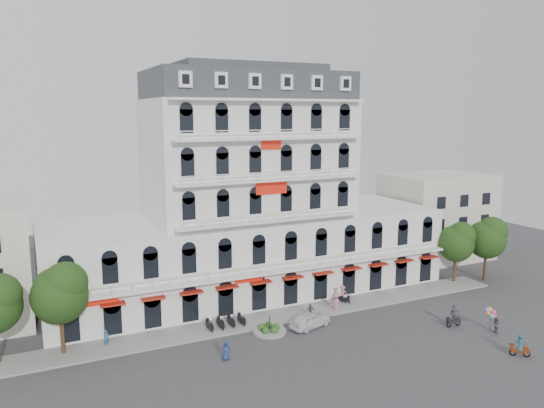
{
  "coord_description": "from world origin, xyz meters",
  "views": [
    {
      "loc": [
        -23.17,
        -36.93,
        20.56
      ],
      "look_at": [
        -0.83,
        10.0,
        11.61
      ],
      "focal_mm": 35.0,
      "sensor_mm": 36.0,
      "label": 1
    }
  ],
  "objects_px": {
    "rider_east": "(520,346)",
    "rider_northeast": "(454,315)",
    "rider_center": "(343,294)",
    "balloon_vendor": "(494,321)",
    "parked_car": "(310,320)"
  },
  "relations": [
    {
      "from": "parked_car",
      "to": "rider_northeast",
      "type": "xyz_separation_m",
      "value": [
        12.72,
        -5.87,
        0.4
      ]
    },
    {
      "from": "rider_northeast",
      "to": "balloon_vendor",
      "type": "height_order",
      "value": "balloon_vendor"
    },
    {
      "from": "parked_car",
      "to": "rider_northeast",
      "type": "distance_m",
      "value": 14.02
    },
    {
      "from": "rider_east",
      "to": "balloon_vendor",
      "type": "relative_size",
      "value": 0.82
    },
    {
      "from": "rider_northeast",
      "to": "rider_center",
      "type": "distance_m",
      "value": 11.74
    },
    {
      "from": "rider_east",
      "to": "balloon_vendor",
      "type": "bearing_deg",
      "value": -71.87
    },
    {
      "from": "rider_center",
      "to": "balloon_vendor",
      "type": "height_order",
      "value": "balloon_vendor"
    },
    {
      "from": "parked_car",
      "to": "rider_center",
      "type": "bearing_deg",
      "value": -73.89
    },
    {
      "from": "parked_car",
      "to": "rider_east",
      "type": "xyz_separation_m",
      "value": [
        13.13,
        -13.17,
        0.22
      ]
    },
    {
      "from": "rider_east",
      "to": "rider_northeast",
      "type": "xyz_separation_m",
      "value": [
        -0.41,
        7.3,
        0.18
      ]
    },
    {
      "from": "rider_east",
      "to": "rider_northeast",
      "type": "relative_size",
      "value": 0.87
    },
    {
      "from": "rider_east",
      "to": "balloon_vendor",
      "type": "xyz_separation_m",
      "value": [
        1.83,
        4.48,
        0.29
      ]
    },
    {
      "from": "balloon_vendor",
      "to": "rider_center",
      "type": "bearing_deg",
      "value": 124.54
    },
    {
      "from": "rider_center",
      "to": "parked_car",
      "type": "bearing_deg",
      "value": -111.42
    },
    {
      "from": "rider_center",
      "to": "balloon_vendor",
      "type": "xyz_separation_m",
      "value": [
        8.69,
        -12.62,
        0.13
      ]
    }
  ]
}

